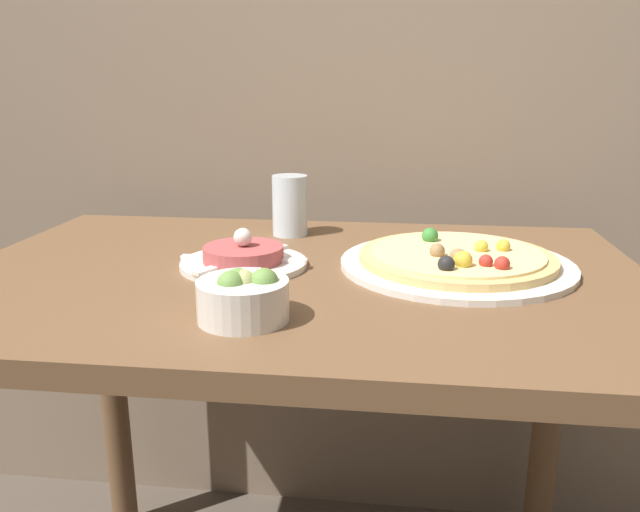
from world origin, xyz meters
The scene contains 5 objects.
dining_table centered at (0.00, 0.36, 0.65)m, with size 1.09×0.73×0.77m.
pizza_plate centered at (0.25, 0.41, 0.79)m, with size 0.37×0.37×0.05m.
tartare_plate centered at (-0.09, 0.37, 0.79)m, with size 0.21×0.20×0.06m.
small_bowl centered at (-0.04, 0.15, 0.80)m, with size 0.12×0.12×0.07m.
drinking_glass centered at (-0.05, 0.60, 0.83)m, with size 0.07×0.07×0.12m.
Camera 1 is at (0.15, -0.57, 1.06)m, focal length 35.00 mm.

